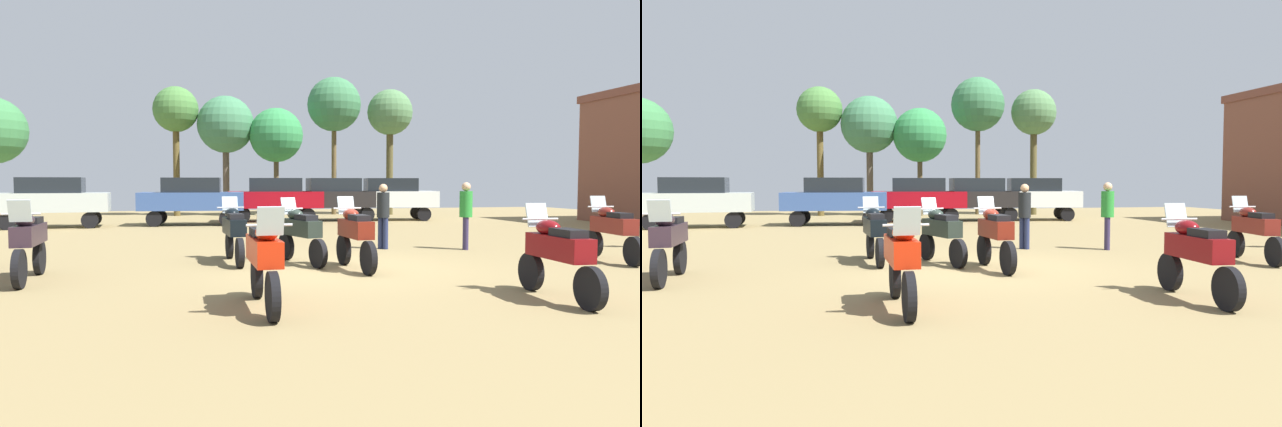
{
  "view_description": "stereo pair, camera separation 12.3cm",
  "coord_description": "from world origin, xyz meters",
  "views": [
    {
      "loc": [
        -2.99,
        -11.56,
        1.83
      ],
      "look_at": [
        0.87,
        5.81,
        0.85
      ],
      "focal_mm": 32.01,
      "sensor_mm": 36.0,
      "label": 1
    },
    {
      "loc": [
        -2.87,
        -11.59,
        1.83
      ],
      "look_at": [
        0.87,
        5.81,
        0.85
      ],
      "focal_mm": 32.01,
      "sensor_mm": 36.0,
      "label": 2
    }
  ],
  "objects": [
    {
      "name": "ground_plane",
      "position": [
        0.0,
        0.0,
        0.01
      ],
      "size": [
        44.0,
        52.0,
        0.02
      ],
      "color": "olive"
    },
    {
      "name": "motorcycle_1",
      "position": [
        2.47,
        -3.84,
        0.74
      ],
      "size": [
        0.62,
        2.2,
        1.47
      ],
      "rotation": [
        0.0,
        0.0,
        -0.05
      ],
      "color": "black",
      "rests_on": "ground"
    },
    {
      "name": "motorcycle_2",
      "position": [
        -2.02,
        -3.54,
        0.76
      ],
      "size": [
        0.62,
        2.27,
        1.5
      ],
      "rotation": [
        0.0,
        0.0,
        3.16
      ],
      "color": "black",
      "rests_on": "ground"
    },
    {
      "name": "motorcycle_4",
      "position": [
        -0.68,
        0.82,
        0.73
      ],
      "size": [
        0.83,
        2.08,
        1.46
      ],
      "rotation": [
        0.0,
        0.0,
        0.3
      ],
      "color": "black",
      "rests_on": "ground"
    },
    {
      "name": "motorcycle_7",
      "position": [
        -2.11,
        1.29,
        0.75
      ],
      "size": [
        0.62,
        2.27,
        1.47
      ],
      "rotation": [
        0.0,
        0.0,
        0.07
      ],
      "color": "black",
      "rests_on": "ground"
    },
    {
      "name": "motorcycle_9",
      "position": [
        -5.92,
        -0.34,
        0.76
      ],
      "size": [
        0.62,
        2.28,
        1.51
      ],
      "rotation": [
        0.0,
        0.0,
        3.18
      ],
      "color": "black",
      "rests_on": "ground"
    },
    {
      "name": "motorcycle_10",
      "position": [
        6.35,
        -0.35,
        0.75
      ],
      "size": [
        0.7,
        2.27,
        1.48
      ],
      "rotation": [
        0.0,
        0.0,
        -0.17
      ],
      "color": "black",
      "rests_on": "ground"
    },
    {
      "name": "motorcycle_11",
      "position": [
        0.26,
        -0.25,
        0.76
      ],
      "size": [
        0.62,
        2.14,
        1.51
      ],
      "rotation": [
        0.0,
        0.0,
        0.07
      ],
      "color": "black",
      "rests_on": "ground"
    },
    {
      "name": "car_1",
      "position": [
        -8.48,
        12.79,
        1.19
      ],
      "size": [
        4.4,
        2.07,
        2.0
      ],
      "rotation": [
        0.0,
        0.0,
        1.63
      ],
      "color": "black",
      "rests_on": "ground"
    },
    {
      "name": "car_2",
      "position": [
        6.17,
        14.2,
        1.19
      ],
      "size": [
        4.53,
        2.45,
        2.0
      ],
      "rotation": [
        0.0,
        0.0,
        1.41
      ],
      "color": "black",
      "rests_on": "ground"
    },
    {
      "name": "car_3",
      "position": [
        -3.05,
        13.04,
        1.19
      ],
      "size": [
        4.44,
        2.18,
        2.0
      ],
      "rotation": [
        0.0,
        0.0,
        1.48
      ],
      "color": "black",
      "rests_on": "ground"
    },
    {
      "name": "car_4",
      "position": [
        3.41,
        14.39,
        1.19
      ],
      "size": [
        4.35,
        1.92,
        2.0
      ],
      "rotation": [
        0.0,
        0.0,
        1.54
      ],
      "color": "black",
      "rests_on": "ground"
    },
    {
      "name": "car_5",
      "position": [
        0.68,
        14.43,
        1.19
      ],
      "size": [
        4.46,
        2.22,
        2.0
      ],
      "rotation": [
        0.0,
        0.0,
        1.47
      ],
      "color": "black",
      "rests_on": "ground"
    },
    {
      "name": "person_1",
      "position": [
        4.14,
        2.47,
        1.08
      ],
      "size": [
        0.44,
        0.44,
        1.81
      ],
      "rotation": [
        0.0,
        0.0,
        1.18
      ],
      "color": "#30284C",
      "rests_on": "ground"
    },
    {
      "name": "person_2",
      "position": [
        2.01,
        3.08,
        1.05
      ],
      "size": [
        0.47,
        0.47,
        1.76
      ],
      "rotation": [
        0.0,
        0.0,
        5.32
      ],
      "color": "#212A4F",
      "rests_on": "ground"
    },
    {
      "name": "tree_2",
      "position": [
        -1.26,
        19.63,
        4.88
      ],
      "size": [
        3.06,
        3.06,
        6.44
      ],
      "color": "brown",
      "rests_on": "ground"
    },
    {
      "name": "tree_3",
      "position": [
        4.73,
        19.55,
        6.12
      ],
      "size": [
        3.0,
        3.0,
        7.65
      ],
      "color": "brown",
      "rests_on": "ground"
    },
    {
      "name": "tree_4",
      "position": [
        7.73,
        18.72,
        5.58
      ],
      "size": [
        2.52,
        2.52,
        6.95
      ],
      "color": "brown",
      "rests_on": "ground"
    },
    {
      "name": "tree_5",
      "position": [
        1.39,
        18.99,
        4.33
      ],
      "size": [
        2.9,
        2.9,
        5.79
      ],
      "color": "#4E412B",
      "rests_on": "ground"
    },
    {
      "name": "tree_6",
      "position": [
        -3.86,
        20.02,
        5.59
      ],
      "size": [
        2.42,
        2.42,
        6.91
      ],
      "color": "brown",
      "rests_on": "ground"
    }
  ]
}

